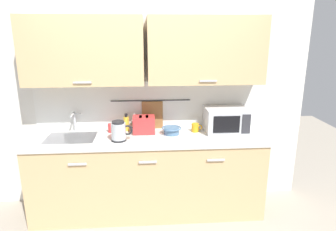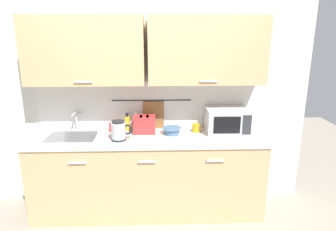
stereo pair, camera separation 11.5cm
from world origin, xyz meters
name	(u,v)px [view 2 (the right image)]	position (x,y,z in m)	size (l,w,h in m)	color
ground	(148,225)	(0.00, 0.00, 0.00)	(8.00, 8.00, 0.00)	#9E9384
counter_unit	(147,173)	(-0.01, 0.30, 0.46)	(2.53, 0.64, 0.90)	tan
back_wall_assembly	(147,75)	(0.00, 0.53, 1.52)	(3.70, 0.41, 2.50)	silver
sink_faucet	(76,118)	(-0.81, 0.53, 1.04)	(0.09, 0.17, 0.22)	#B2B5BA
microwave	(227,120)	(0.88, 0.41, 1.04)	(0.46, 0.35, 0.27)	silver
electric_kettle	(119,131)	(-0.29, 0.19, 1.00)	(0.23, 0.16, 0.21)	black
dish_soap_bottle	(127,123)	(-0.23, 0.52, 0.99)	(0.06, 0.06, 0.20)	yellow
mug_near_sink	(113,127)	(-0.39, 0.47, 0.95)	(0.12, 0.08, 0.09)	red
mixing_bowl	(172,130)	(0.27, 0.36, 0.94)	(0.21, 0.21, 0.08)	#4C7093
toaster	(144,124)	(-0.04, 0.42, 1.00)	(0.26, 0.17, 0.19)	red
mug_by_kettle	(196,128)	(0.54, 0.42, 0.95)	(0.12, 0.08, 0.09)	orange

